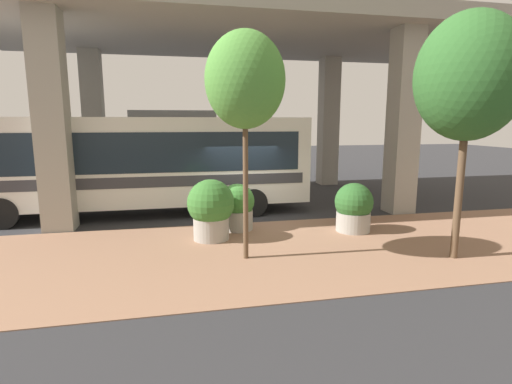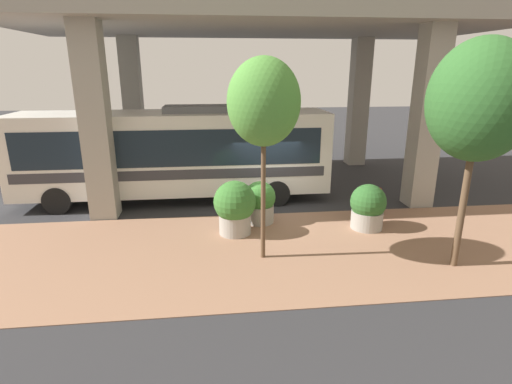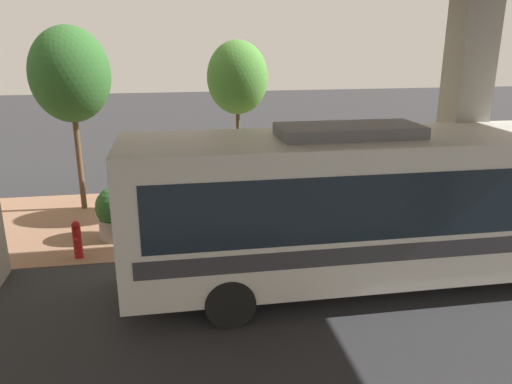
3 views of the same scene
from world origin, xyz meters
name	(u,v)px [view 3 (image 3 of 3)]	position (x,y,z in m)	size (l,w,h in m)	color
ground_plane	(231,254)	(0.00, 0.00, 0.00)	(80.00, 80.00, 0.00)	#2D2D30
sidewalk_strip	(219,215)	(-3.00, 0.00, 0.01)	(6.00, 40.00, 0.02)	#936B51
bus	(396,200)	(2.13, 3.46, 2.01)	(2.69, 11.90, 3.71)	silver
fire_hydrant	(77,239)	(-0.44, -3.88, 0.51)	(0.45, 0.22, 1.02)	#B21919
planter_front	(269,200)	(-1.62, 1.35, 0.91)	(1.33, 1.33, 1.75)	#9E998E
planter_middle	(243,218)	(-0.74, 0.45, 0.73)	(1.06, 1.06, 1.45)	#9E998E
planter_back	(117,213)	(-1.67, -2.99, 0.75)	(1.16, 1.16, 1.51)	#9E998E
street_tree_near	(237,78)	(-3.40, 0.68, 4.25)	(1.85, 1.85, 5.38)	brown
street_tree_far	(70,75)	(-4.44, -4.35, 4.33)	(2.44, 2.44, 5.81)	brown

